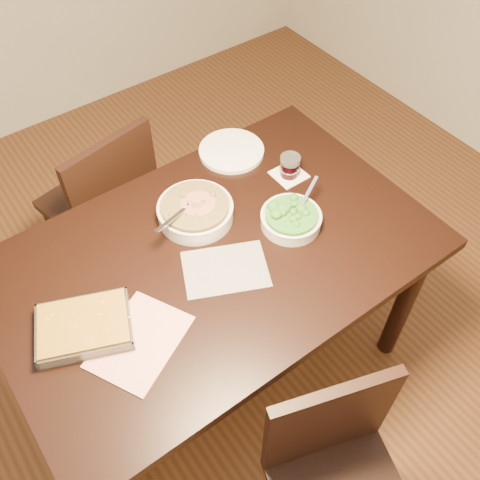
# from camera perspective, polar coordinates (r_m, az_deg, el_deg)

# --- Properties ---
(ground) EXTENTS (4.00, 4.00, 0.00)m
(ground) POSITION_cam_1_polar(r_m,az_deg,el_deg) (2.36, -2.04, -12.69)
(ground) COLOR #482A14
(ground) RESTS_ON ground
(table) EXTENTS (1.40, 0.90, 0.75)m
(table) POSITION_cam_1_polar(r_m,az_deg,el_deg) (1.80, -2.62, -3.20)
(table) COLOR black
(table) RESTS_ON ground
(magazine_a) EXTENTS (0.34, 0.31, 0.01)m
(magazine_a) POSITION_cam_1_polar(r_m,az_deg,el_deg) (1.56, -10.63, -10.60)
(magazine_a) COLOR #B93835
(magazine_a) RESTS_ON table
(magazine_b) EXTENTS (0.32, 0.28, 0.00)m
(magazine_b) POSITION_cam_1_polar(r_m,az_deg,el_deg) (1.68, -1.58, -3.14)
(magazine_b) COLOR #27262D
(magazine_b) RESTS_ON table
(coaster) EXTENTS (0.11, 0.11, 0.00)m
(coaster) POSITION_cam_1_polar(r_m,az_deg,el_deg) (1.97, 5.24, 6.96)
(coaster) COLOR white
(coaster) RESTS_ON table
(stew_bowl) EXTENTS (0.27, 0.26, 0.10)m
(stew_bowl) POSITION_cam_1_polar(r_m,az_deg,el_deg) (1.80, -4.79, 3.16)
(stew_bowl) COLOR silver
(stew_bowl) RESTS_ON table
(broccoli_bowl) EXTENTS (0.22, 0.21, 0.08)m
(broccoli_bowl) POSITION_cam_1_polar(r_m,az_deg,el_deg) (1.78, 5.47, 2.34)
(broccoli_bowl) COLOR silver
(broccoli_bowl) RESTS_ON table
(baking_dish) EXTENTS (0.32, 0.28, 0.05)m
(baking_dish) POSITION_cam_1_polar(r_m,az_deg,el_deg) (1.60, -16.27, -8.89)
(baking_dish) COLOR silver
(baking_dish) RESTS_ON table
(wine_tumbler) EXTENTS (0.07, 0.07, 0.08)m
(wine_tumbler) POSITION_cam_1_polar(r_m,az_deg,el_deg) (1.94, 5.34, 7.91)
(wine_tumbler) COLOR black
(wine_tumbler) RESTS_ON coaster
(dinner_plate) EXTENTS (0.25, 0.25, 0.02)m
(dinner_plate) POSITION_cam_1_polar(r_m,az_deg,el_deg) (2.05, -0.92, 9.49)
(dinner_plate) COLOR white
(dinner_plate) RESTS_ON table
(chair_near) EXTENTS (0.48, 0.48, 0.82)m
(chair_near) POSITION_cam_1_polar(r_m,az_deg,el_deg) (1.73, 10.19, -23.22)
(chair_near) COLOR black
(chair_near) RESTS_ON ground
(chair_far) EXTENTS (0.47, 0.47, 0.85)m
(chair_far) POSITION_cam_1_polar(r_m,az_deg,el_deg) (2.32, -14.12, 4.08)
(chair_far) COLOR black
(chair_far) RESTS_ON ground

